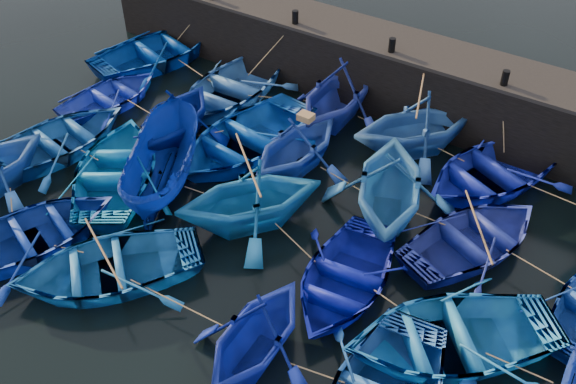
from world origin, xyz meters
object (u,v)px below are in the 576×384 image
Objects in this scene: wooden_crate at (306,117)px; boat_0 at (158,50)px; boat_13 at (59,140)px; boat_8 at (244,138)px.

boat_0 is at bearing 162.25° from wooden_crate.
wooden_crate is at bearing -144.17° from boat_13.
boat_8 is 12.25× the size of wooden_crate.
boat_13 is 10.82× the size of wooden_crate.
boat_13 is at bearing -154.31° from wooden_crate.
boat_0 is at bearing -66.28° from boat_13.
wooden_crate is (2.37, 0.13, 1.65)m from boat_8.
boat_8 is at bearing -176.75° from wooden_crate.
boat_0 is 12.09× the size of wooden_crate.
boat_8 is 1.13× the size of boat_13.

